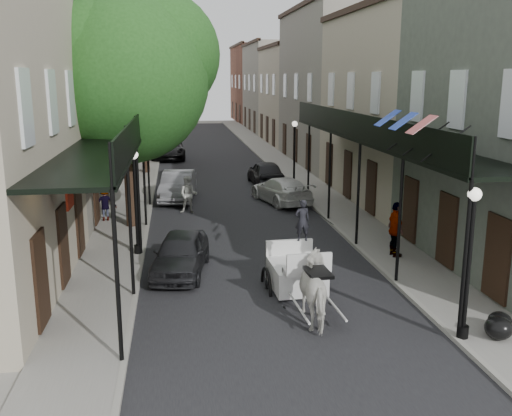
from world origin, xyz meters
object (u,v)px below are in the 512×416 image
object	(u,v)px
lamppost_right_near	(469,262)
carriage	(293,250)
lamppost_right_far	(294,152)
lamppost_left	(136,201)
tree_far	(149,84)
pedestrian_walking	(188,195)
tree_near	(135,72)
pedestrian_sidewalk_right	(396,229)
car_left_mid	(178,186)
pedestrian_sidewalk_left	(105,203)
car_left_near	(181,253)
horse	(319,290)
car_right_far	(266,173)
car_right_near	(281,190)
car_left_far	(168,149)

from	to	relation	value
lamppost_right_near	carriage	distance (m)	5.55
lamppost_right_near	lamppost_right_far	distance (m)	20.00
lamppost_left	tree_far	bearing A→B (deg)	90.46
pedestrian_walking	tree_near	bearing A→B (deg)	-121.60
tree_near	pedestrian_sidewalk_right	world-z (taller)	tree_near
car_left_mid	pedestrian_sidewalk_left	bearing A→B (deg)	-119.04
car_left_near	car_left_mid	world-z (taller)	car_left_mid
lamppost_right_near	pedestrian_walking	xyz separation A→B (m)	(-6.22, 14.42, -1.17)
carriage	car_left_near	size ratio (longest dim) A/B	0.75
tree_near	pedestrian_sidewalk_right	xyz separation A→B (m)	(9.07, -5.80, -5.39)
lamppost_right_far	horse	xyz separation A→B (m)	(-3.18, -18.36, -1.17)
car_left_mid	lamppost_right_far	bearing A→B (deg)	27.14
lamppost_left	tree_near	bearing A→B (deg)	91.34
carriage	car_left_mid	size ratio (longest dim) A/B	0.65
pedestrian_walking	car_right_far	bearing A→B (deg)	65.49
pedestrian_walking	lamppost_left	bearing A→B (deg)	-95.95
pedestrian_sidewalk_left	lamppost_right_near	bearing A→B (deg)	114.84
horse	car_left_near	xyz separation A→B (m)	(-3.52, 4.36, -0.21)
lamppost_right_near	pedestrian_walking	distance (m)	15.75
car_right_near	tree_far	bearing A→B (deg)	-70.48
carriage	car_right_far	size ratio (longest dim) A/B	0.68
lamppost_left	horse	size ratio (longest dim) A/B	1.78
horse	car_right_near	distance (m)	14.46
pedestrian_sidewalk_left	lamppost_left	bearing A→B (deg)	96.24
car_left_far	carriage	bearing A→B (deg)	-84.22
horse	car_left_near	world-z (taller)	horse
tree_far	horse	bearing A→B (deg)	-78.11
car_right_near	car_left_far	bearing A→B (deg)	-85.23
tree_near	pedestrian_sidewalk_left	world-z (taller)	tree_near
tree_far	car_right_far	size ratio (longest dim) A/B	2.00
car_right_near	pedestrian_sidewalk_right	bearing A→B (deg)	88.89
lamppost_left	car_right_near	distance (m)	10.53
car_right_near	car_right_far	distance (m)	5.00
carriage	pedestrian_walking	xyz separation A→B (m)	(-2.93, 10.04, -0.26)
pedestrian_sidewalk_left	pedestrian_walking	bearing A→B (deg)	-172.13
pedestrian_sidewalk_left	car_right_near	xyz separation A→B (m)	(8.40, 2.93, -0.24)
lamppost_right_far	car_left_near	bearing A→B (deg)	-115.57
carriage	car_right_near	world-z (taller)	carriage
tree_far	lamppost_left	bearing A→B (deg)	-89.54
car_left_near	car_right_far	world-z (taller)	car_right_far
lamppost_left	lamppost_right_far	xyz separation A→B (m)	(8.20, 12.00, 0.00)
tree_near	tree_far	bearing A→B (deg)	90.19
tree_near	lamppost_left	distance (m)	6.10
pedestrian_sidewalk_right	car_left_near	distance (m)	7.49
tree_far	lamppost_left	distance (m)	18.57
car_left_far	tree_near	bearing A→B (deg)	-94.91
tree_far	car_left_mid	size ratio (longest dim) A/B	1.91
horse	car_left_mid	bearing A→B (deg)	-79.92
lamppost_left	pedestrian_sidewalk_right	distance (m)	9.17
horse	pedestrian_sidewalk_right	distance (m)	6.17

